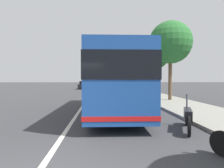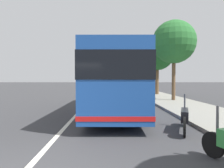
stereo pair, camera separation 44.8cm
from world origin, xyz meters
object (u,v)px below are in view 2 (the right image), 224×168
Objects in this scene: roadside_tree_mid_block at (174,42)px; car_ahead_same_lane at (90,85)px; coach_bus at (114,79)px; motorcycle_nearest_curb at (185,117)px; roadside_tree_far_block at (157,54)px; car_oncoming at (93,83)px; car_behind_bus at (108,88)px.

car_ahead_same_lane is at bearing 22.83° from roadside_tree_mid_block.
motorcycle_nearest_curb is at bearing -149.06° from coach_bus.
car_ahead_same_lane is 0.68× the size of roadside_tree_far_block.
coach_bus reaches higher than car_oncoming.
car_ahead_same_lane is 23.09m from roadside_tree_mid_block.
roadside_tree_mid_block reaches higher than car_ahead_same_lane.
car_ahead_same_lane is at bearing 9.41° from coach_bus.
car_behind_bus is (17.92, 2.87, 0.23)m from motorcycle_nearest_curb.
coach_bus is 1.52× the size of roadside_tree_far_block.
car_ahead_same_lane is 13.42m from car_oncoming.
roadside_tree_far_block reaches higher than car_ahead_same_lane.
car_behind_bus is at bearing 32.02° from roadside_tree_mid_block.
car_oncoming is 0.69× the size of roadside_tree_mid_block.
car_behind_bus is at bearing 65.55° from roadside_tree_far_block.
coach_bus is 5.06m from motorcycle_nearest_curb.
roadside_tree_mid_block is at bearing -44.58° from coach_bus.
roadside_tree_mid_block is (-8.78, -5.49, 4.17)m from car_behind_bus.
coach_bus is 39.50m from car_oncoming.
car_ahead_same_lane is at bearing 1.48° from car_oncoming.
roadside_tree_mid_block is (-20.92, -8.81, 4.20)m from car_ahead_same_lane.
motorcycle_nearest_curb is at bearing -168.08° from car_behind_bus.
coach_bus reaches higher than car_behind_bus.
car_behind_bus is at bearing 7.81° from car_oncoming.
car_oncoming is (43.47, 6.71, 0.23)m from motorcycle_nearest_curb.
roadside_tree_far_block is (11.13, -5.20, 2.87)m from coach_bus.
coach_bus is 1.52× the size of roadside_tree_mid_block.
roadside_tree_mid_block is at bearing 178.49° from roadside_tree_far_block.
roadside_tree_mid_block reaches higher than car_oncoming.
coach_bus is 12.62m from roadside_tree_far_block.
car_ahead_same_lane is (30.06, 6.19, 0.20)m from motorcycle_nearest_curb.
car_ahead_same_lane is at bearing 31.38° from roadside_tree_far_block.
roadside_tree_mid_block is 1.00× the size of roadside_tree_far_block.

